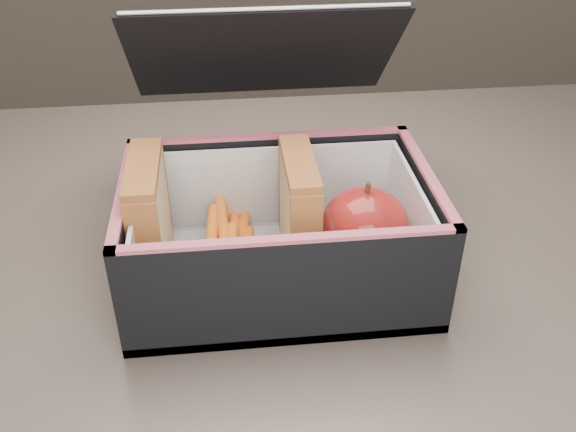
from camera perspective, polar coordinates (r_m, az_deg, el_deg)
name	(u,v)px	position (r m, az deg, el deg)	size (l,w,h in m)	color
kitchen_table	(336,313)	(0.73, 4.26, -8.58)	(1.20, 0.80, 0.75)	#61544B
lunch_bag	(278,223)	(0.60, -0.90, -0.61)	(0.28, 0.32, 0.24)	black
plastic_tub	(226,232)	(0.61, -5.51, -1.45)	(0.19, 0.13, 0.08)	white
sandwich_left	(149,218)	(0.60, -12.21, -0.21)	(0.03, 0.10, 0.11)	beige
sandwich_right	(299,211)	(0.60, 0.99, 0.48)	(0.03, 0.10, 0.11)	beige
carrot_sticks	(231,243)	(0.62, -5.06, -2.45)	(0.05, 0.16, 0.03)	orange
paper_napkin	(364,261)	(0.63, 6.79, -3.96)	(0.08, 0.08, 0.01)	white
red_apple	(365,227)	(0.60, 6.84, -0.95)	(0.10, 0.10, 0.09)	maroon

